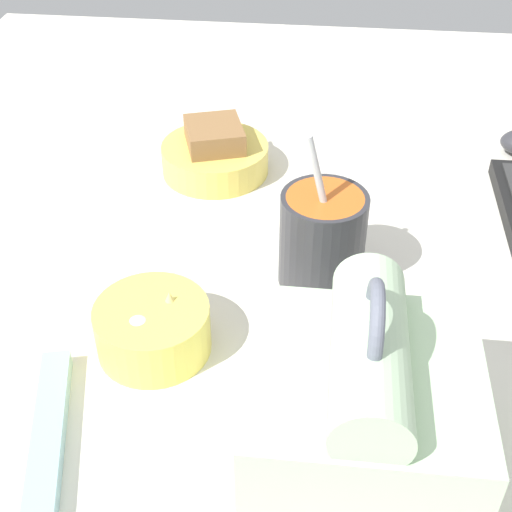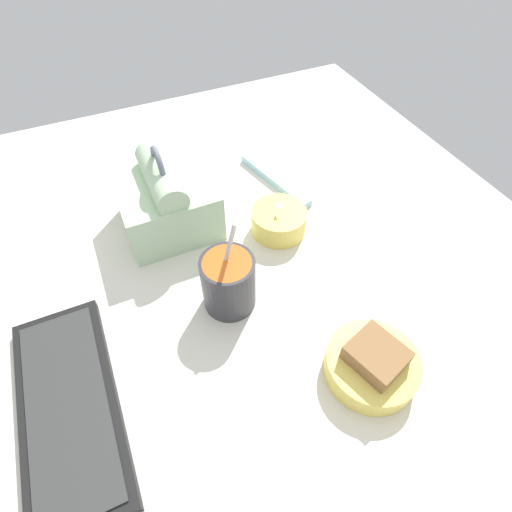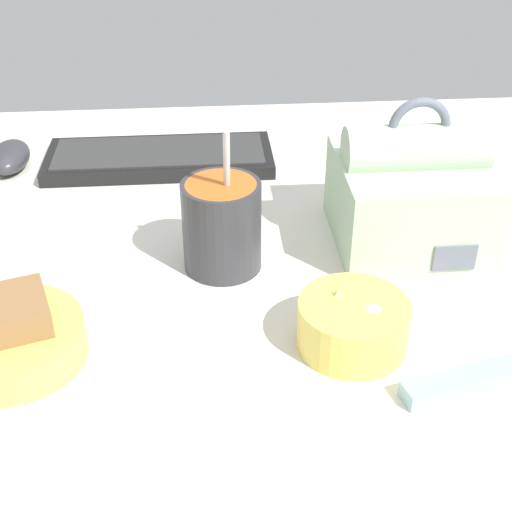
# 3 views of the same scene
# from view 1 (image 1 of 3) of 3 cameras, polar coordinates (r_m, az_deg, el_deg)

# --- Properties ---
(desk_surface) EXTENTS (1.40, 1.10, 0.02)m
(desk_surface) POSITION_cam_1_polar(r_m,az_deg,el_deg) (0.75, -0.20, -1.24)
(desk_surface) COLOR silver
(desk_surface) RESTS_ON ground
(lunch_bag) EXTENTS (0.16, 0.17, 0.17)m
(lunch_bag) POSITION_cam_1_polar(r_m,az_deg,el_deg) (0.54, 8.50, -11.74)
(lunch_bag) COLOR #B7D6AD
(lunch_bag) RESTS_ON desk_surface
(soup_cup) EXTENTS (0.08, 0.08, 0.17)m
(soup_cup) POSITION_cam_1_polar(r_m,az_deg,el_deg) (0.70, 5.33, 1.46)
(soup_cup) COLOR #333338
(soup_cup) RESTS_ON desk_surface
(bento_bowl_sandwich) EXTENTS (0.13, 0.13, 0.06)m
(bento_bowl_sandwich) POSITION_cam_1_polar(r_m,az_deg,el_deg) (0.89, -3.30, 8.12)
(bento_bowl_sandwich) COLOR #EFD65B
(bento_bowl_sandwich) RESTS_ON desk_surface
(bento_bowl_snacks) EXTENTS (0.10, 0.10, 0.06)m
(bento_bowl_snacks) POSITION_cam_1_polar(r_m,az_deg,el_deg) (0.65, -8.19, -5.65)
(bento_bowl_snacks) COLOR #EFD65B
(bento_bowl_snacks) RESTS_ON desk_surface
(chopstick_case) EXTENTS (0.21, 0.07, 0.02)m
(chopstick_case) POSITION_cam_1_polar(r_m,az_deg,el_deg) (0.59, -16.43, -14.99)
(chopstick_case) COLOR #99C6D6
(chopstick_case) RESTS_ON desk_surface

